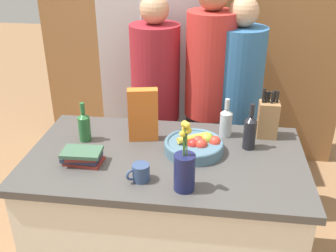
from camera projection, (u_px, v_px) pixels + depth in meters
kitchen_island at (166, 222)px, 2.25m from camera, size 1.45×0.82×0.89m
back_wall_wood at (192, 16)px, 3.30m from camera, size 2.65×0.12×2.60m
refrigerator at (158, 65)px, 3.16m from camera, size 0.77×0.63×1.95m
fruit_bowl at (195, 145)px, 2.07m from camera, size 0.31×0.31×0.10m
knife_block at (268, 119)px, 2.19m from camera, size 0.11×0.09×0.29m
flower_vase at (185, 169)px, 1.73m from camera, size 0.10×0.10×0.34m
cereal_box at (143, 115)px, 2.14m from camera, size 0.17×0.09×0.30m
coffee_mug at (140, 173)px, 1.83m from camera, size 0.11×0.09×0.08m
book_stack at (82, 156)px, 1.97m from camera, size 0.21×0.14×0.07m
bottle_oil at (84, 126)px, 2.16m from camera, size 0.07×0.07×0.23m
bottle_vinegar at (226, 121)px, 2.21m from camera, size 0.07×0.07×0.22m
bottle_wine at (250, 131)px, 2.07m from camera, size 0.07×0.07×0.26m
person_at_sink at (156, 99)px, 2.71m from camera, size 0.33×0.33×1.60m
person_in_blue at (209, 93)px, 2.63m from camera, size 0.32×0.32×1.70m
person_in_red_tee at (236, 104)px, 2.64m from camera, size 0.32×0.32×1.60m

